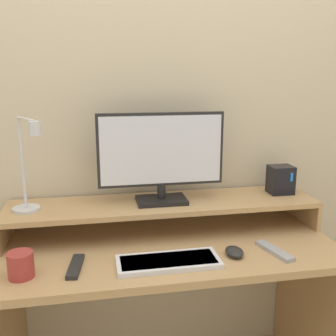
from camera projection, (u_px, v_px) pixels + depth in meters
name	position (u px, v px, depth m)	size (l,w,h in m)	color
wall_back	(156.00, 109.00, 1.79)	(6.00, 0.05, 2.50)	beige
desk	(170.00, 289.00, 1.64)	(1.34, 0.61, 0.73)	tan
monitor_shelf	(164.00, 206.00, 1.71)	(1.34, 0.30, 0.13)	tan
monitor	(161.00, 155.00, 1.65)	(0.54, 0.14, 0.39)	black
desk_lamp	(28.00, 173.00, 1.52)	(0.15, 0.22, 0.38)	silver
router_dock	(281.00, 180.00, 1.81)	(0.11, 0.09, 0.13)	black
keyboard	(168.00, 261.00, 1.42)	(0.38, 0.15, 0.02)	silver
mouse	(234.00, 252.00, 1.49)	(0.07, 0.09, 0.03)	black
remote_control	(75.00, 266.00, 1.39)	(0.06, 0.17, 0.02)	black
remote_secondary	(274.00, 251.00, 1.52)	(0.09, 0.19, 0.02)	#99999E
mug	(21.00, 265.00, 1.33)	(0.09, 0.09, 0.09)	#9E332D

